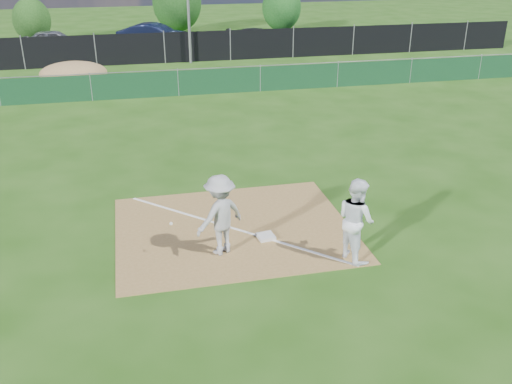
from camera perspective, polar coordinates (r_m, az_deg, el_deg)
ground at (r=23.11m, az=-6.46°, el=6.50°), size 90.00×90.00×0.00m
infield_dirt at (r=14.85m, az=-2.26°, el=-3.70°), size 6.00×5.00×0.02m
foul_line at (r=14.84m, az=-2.26°, el=-3.65°), size 5.01×5.01×0.01m
green_fence at (r=27.76m, az=-7.78°, el=10.71°), size 44.00×0.05×1.20m
dirt_mound at (r=31.19m, az=-17.79°, el=11.25°), size 3.38×2.60×1.17m
black_fence at (r=35.52m, az=-9.14°, el=14.04°), size 46.00×0.04×1.80m
parking_lot at (r=40.59m, az=-9.62°, el=13.96°), size 46.00×9.00×0.01m
first_base at (r=14.36m, az=0.99°, el=-4.47°), size 0.45×0.45×0.09m
play_at_first at (r=13.34m, az=-3.60°, el=-2.30°), size 1.92×1.26×1.98m
runner at (r=13.32m, az=9.97°, el=-2.71°), size 0.99×1.14×2.01m
car_left at (r=41.14m, az=-19.49°, el=14.09°), size 4.15×1.76×1.40m
car_mid at (r=40.53m, az=-10.05°, el=15.10°), size 5.22×3.65×1.63m
car_right at (r=39.99m, az=0.46°, el=15.10°), size 4.68×2.19×1.32m
tree_left at (r=44.83m, az=-21.52°, el=15.69°), size 2.62×2.62×3.11m
tree_mid at (r=46.96m, az=-7.91°, el=18.25°), size 3.78×3.78×4.48m
tree_right at (r=47.13m, az=2.58°, el=17.92°), size 3.06×3.06×3.62m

